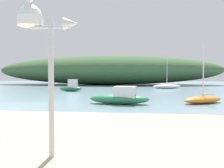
{
  "coord_description": "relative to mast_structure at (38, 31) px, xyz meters",
  "views": [
    {
      "loc": [
        7.2,
        -13.99,
        1.96
      ],
      "look_at": [
        4.58,
        6.97,
        1.13
      ],
      "focal_mm": 36.73,
      "sensor_mm": 36.0,
      "label": 1
    }
  ],
  "objects": [
    {
      "name": "motorboat_east_reach",
      "position": [
        -6.18,
        22.31,
        -2.4
      ],
      "size": [
        2.89,
        1.25,
        1.44
      ],
      "color": "#287A4C",
      "rests_on": "ground"
    },
    {
      "name": "ground_plane",
      "position": [
        -5.02,
        9.31,
        -2.9
      ],
      "size": [
        120.0,
        120.0,
        0.0
      ],
      "primitive_type": "plane",
      "color": "#7A99A8"
    },
    {
      "name": "distant_hill",
      "position": [
        -4.7,
        42.2,
        0.04
      ],
      "size": [
        46.31,
        14.1,
        5.87
      ],
      "primitive_type": "ellipsoid",
      "color": "#3D6038",
      "rests_on": "ground"
    },
    {
      "name": "sailboat_off_point",
      "position": [
        5.99,
        29.31,
        -2.57
      ],
      "size": [
        4.53,
        2.63,
        5.38
      ],
      "color": "white",
      "rests_on": "ground"
    },
    {
      "name": "sailboat_by_sandbar",
      "position": [
        6.47,
        11.76,
        -2.62
      ],
      "size": [
        3.39,
        2.82,
        4.15
      ],
      "color": "orange",
      "rests_on": "ground"
    },
    {
      "name": "motorboat_outer_mooring",
      "position": [
        0.84,
        10.67,
        -2.44
      ],
      "size": [
        4.18,
        1.69,
        1.2
      ],
      "color": "#287A4C",
      "rests_on": "ground"
    },
    {
      "name": "mast_structure",
      "position": [
        0.0,
        0.0,
        0.0
      ],
      "size": [
        1.32,
        0.53,
        3.26
      ],
      "color": "silver",
      "rests_on": "beach_sand"
    }
  ]
}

